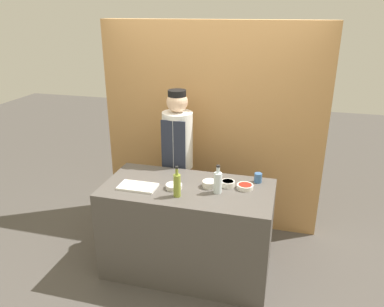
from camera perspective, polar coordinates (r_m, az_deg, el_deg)
The scene contains 12 objects.
ground_plane at distance 4.05m, azimuth -0.61°, elevation -17.00°, with size 14.00×14.00×0.00m, color #4C4742.
cabinet_wall at distance 4.40m, azimuth 3.02°, elevation 3.96°, with size 2.57×0.18×2.40m.
counter at distance 3.78m, azimuth -0.64°, elevation -11.45°, with size 1.61×0.80×0.93m.
sauce_bowl_red at distance 3.54m, azimuth 8.09°, elevation -4.99°, with size 0.15×0.15×0.04m.
sauce_bowl_green at distance 3.57m, azimuth 5.49°, elevation -4.54°, with size 0.13×0.13×0.05m.
sauce_bowl_yellow at distance 3.54m, azimuth 2.69°, elevation -4.59°, with size 0.14×0.14×0.06m.
sauce_bowl_white at distance 3.52m, azimuth -2.77°, elevation -4.99°, with size 0.15×0.15×0.04m.
cutting_board at distance 3.57m, azimuth -8.27°, elevation -5.01°, with size 0.36×0.20×0.02m.
bottle_clear at distance 3.41m, azimuth 3.95°, elevation -4.35°, with size 0.08×0.08×0.27m.
bottle_oil at distance 3.34m, azimuth -2.30°, elevation -4.77°, with size 0.07×0.07×0.29m.
cup_blue at distance 3.68m, azimuth 10.03°, elevation -3.66°, with size 0.07×0.07×0.09m.
chef_center at distance 4.14m, azimuth -2.17°, elevation -0.89°, with size 0.33×0.33×1.72m.
Camera 1 is at (0.86, -3.06, 2.50)m, focal length 35.00 mm.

